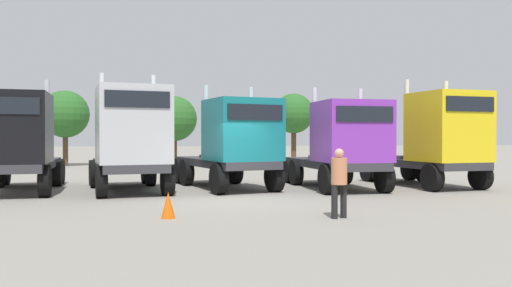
{
  "coord_description": "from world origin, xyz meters",
  "views": [
    {
      "loc": [
        -2.31,
        -16.45,
        2.03
      ],
      "look_at": [
        1.24,
        3.78,
        1.77
      ],
      "focal_mm": 36.37,
      "sensor_mm": 36.0,
      "label": 1
    }
  ],
  "objects_px": {
    "semi_truck_purple": "(344,144)",
    "visitor_with_camera": "(339,178)",
    "semi_truck_teal": "(234,143)",
    "traffic_cone_near": "(168,205)",
    "semi_truck_silver": "(131,138)",
    "semi_truck_black": "(16,141)",
    "semi_truck_yellow": "(439,139)"
  },
  "relations": [
    {
      "from": "semi_truck_black",
      "to": "visitor_with_camera",
      "type": "bearing_deg",
      "value": 47.44
    },
    {
      "from": "semi_truck_teal",
      "to": "semi_truck_silver",
      "type": "bearing_deg",
      "value": -97.57
    },
    {
      "from": "semi_truck_silver",
      "to": "traffic_cone_near",
      "type": "height_order",
      "value": "semi_truck_silver"
    },
    {
      "from": "visitor_with_camera",
      "to": "semi_truck_silver",
      "type": "bearing_deg",
      "value": 20.63
    },
    {
      "from": "semi_truck_silver",
      "to": "semi_truck_purple",
      "type": "bearing_deg",
      "value": 77.02
    },
    {
      "from": "visitor_with_camera",
      "to": "semi_truck_purple",
      "type": "bearing_deg",
      "value": -38.88
    },
    {
      "from": "traffic_cone_near",
      "to": "visitor_with_camera",
      "type": "bearing_deg",
      "value": -9.63
    },
    {
      "from": "semi_truck_purple",
      "to": "visitor_with_camera",
      "type": "bearing_deg",
      "value": -23.42
    },
    {
      "from": "semi_truck_teal",
      "to": "traffic_cone_near",
      "type": "xyz_separation_m",
      "value": [
        -2.53,
        -6.54,
        -1.47
      ]
    },
    {
      "from": "semi_truck_yellow",
      "to": "traffic_cone_near",
      "type": "distance_m",
      "value": 12.31
    },
    {
      "from": "semi_truck_yellow",
      "to": "traffic_cone_near",
      "type": "bearing_deg",
      "value": -68.76
    },
    {
      "from": "semi_truck_teal",
      "to": "visitor_with_camera",
      "type": "distance_m",
      "value": 7.48
    },
    {
      "from": "semi_truck_purple",
      "to": "semi_truck_teal",
      "type": "bearing_deg",
      "value": -104.58
    },
    {
      "from": "semi_truck_black",
      "to": "semi_truck_purple",
      "type": "bearing_deg",
      "value": 80.9
    },
    {
      "from": "semi_truck_black",
      "to": "semi_truck_silver",
      "type": "xyz_separation_m",
      "value": [
        4.0,
        -0.39,
        0.11
      ]
    },
    {
      "from": "semi_truck_silver",
      "to": "semi_truck_yellow",
      "type": "relative_size",
      "value": 1.05
    },
    {
      "from": "traffic_cone_near",
      "to": "semi_truck_yellow",
      "type": "bearing_deg",
      "value": 29.17
    },
    {
      "from": "semi_truck_teal",
      "to": "visitor_with_camera",
      "type": "bearing_deg",
      "value": -1.85
    },
    {
      "from": "semi_truck_black",
      "to": "semi_truck_silver",
      "type": "relative_size",
      "value": 1.02
    },
    {
      "from": "semi_truck_silver",
      "to": "visitor_with_camera",
      "type": "bearing_deg",
      "value": 28.62
    },
    {
      "from": "semi_truck_black",
      "to": "semi_truck_teal",
      "type": "bearing_deg",
      "value": 85.15
    },
    {
      "from": "semi_truck_black",
      "to": "semi_truck_purple",
      "type": "height_order",
      "value": "semi_truck_black"
    },
    {
      "from": "semi_truck_yellow",
      "to": "semi_truck_silver",
      "type": "bearing_deg",
      "value": -98.45
    },
    {
      "from": "traffic_cone_near",
      "to": "semi_truck_purple",
      "type": "bearing_deg",
      "value": 40.84
    },
    {
      "from": "semi_truck_teal",
      "to": "semi_truck_purple",
      "type": "distance_m",
      "value": 4.15
    },
    {
      "from": "semi_truck_black",
      "to": "traffic_cone_near",
      "type": "bearing_deg",
      "value": 33.82
    },
    {
      "from": "semi_truck_black",
      "to": "semi_truck_purple",
      "type": "relative_size",
      "value": 1.08
    },
    {
      "from": "semi_truck_silver",
      "to": "semi_truck_teal",
      "type": "height_order",
      "value": "semi_truck_silver"
    },
    {
      "from": "semi_truck_yellow",
      "to": "visitor_with_camera",
      "type": "height_order",
      "value": "semi_truck_yellow"
    },
    {
      "from": "semi_truck_teal",
      "to": "traffic_cone_near",
      "type": "distance_m",
      "value": 7.16
    },
    {
      "from": "semi_truck_teal",
      "to": "semi_truck_yellow",
      "type": "height_order",
      "value": "semi_truck_yellow"
    },
    {
      "from": "traffic_cone_near",
      "to": "semi_truck_silver",
      "type": "bearing_deg",
      "value": 102.0
    }
  ]
}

